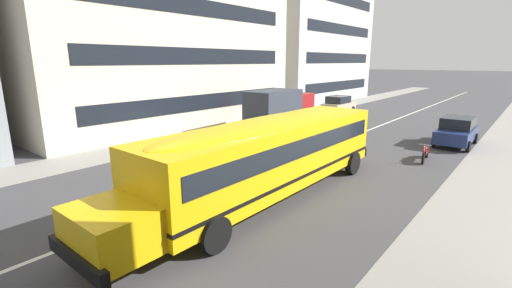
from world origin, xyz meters
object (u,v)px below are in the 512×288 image
(parked_car_dark_blue_by_lamppost, at_px, (457,131))
(school_bus, at_px, (269,151))
(motorcycle_by_crossing, at_px, (426,152))
(parked_car_beige_by_entrance, at_px, (338,104))
(box_truck, at_px, (280,107))

(parked_car_dark_blue_by_lamppost, bearing_deg, school_bus, -15.65)
(school_bus, height_order, motorcycle_by_crossing, school_bus)
(parked_car_dark_blue_by_lamppost, height_order, motorcycle_by_crossing, parked_car_dark_blue_by_lamppost)
(motorcycle_by_crossing, bearing_deg, school_bus, -27.00)
(school_bus, xyz_separation_m, motorcycle_by_crossing, (8.60, -3.16, -1.25))
(parked_car_dark_blue_by_lamppost, xyz_separation_m, motorcycle_by_crossing, (-4.58, 0.50, -0.41))
(parked_car_dark_blue_by_lamppost, bearing_deg, parked_car_beige_by_entrance, -123.48)
(parked_car_beige_by_entrance, bearing_deg, parked_car_dark_blue_by_lamppost, -122.66)
(school_bus, bearing_deg, parked_car_beige_by_entrance, -159.95)
(school_bus, relative_size, box_truck, 2.09)
(parked_car_dark_blue_by_lamppost, distance_m, motorcycle_by_crossing, 4.62)
(motorcycle_by_crossing, bearing_deg, parked_car_dark_blue_by_lamppost, 166.90)
(box_truck, distance_m, motorcycle_by_crossing, 10.71)
(parked_car_dark_blue_by_lamppost, bearing_deg, motorcycle_by_crossing, -6.39)
(parked_car_beige_by_entrance, xyz_separation_m, motorcycle_by_crossing, (-11.84, -10.53, -0.41))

